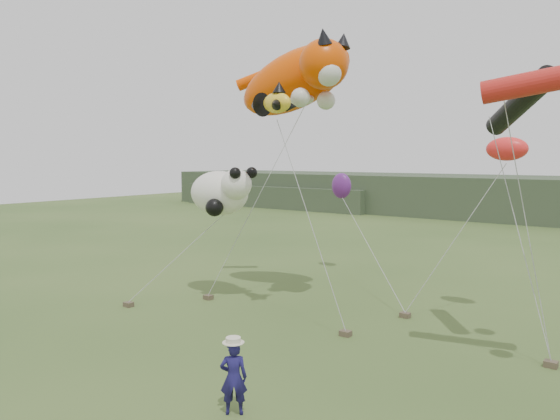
{
  "coord_description": "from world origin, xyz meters",
  "views": [
    {
      "loc": [
        9.33,
        -10.86,
        5.86
      ],
      "look_at": [
        -1.19,
        3.0,
        4.18
      ],
      "focal_mm": 35.0,
      "sensor_mm": 36.0,
      "label": 1
    }
  ],
  "objects": [
    {
      "name": "tube_kites",
      "position": [
        6.02,
        5.11,
        7.66
      ],
      "size": [
        4.27,
        4.22,
        1.81
      ],
      "color": "black",
      "rests_on": "ground"
    },
    {
      "name": "ground",
      "position": [
        0.0,
        0.0,
        0.0
      ],
      "size": [
        120.0,
        120.0,
        0.0
      ],
      "primitive_type": "plane",
      "color": "#385123",
      "rests_on": "ground"
    },
    {
      "name": "misc_kites",
      "position": [
        -0.41,
        11.36,
        5.32
      ],
      "size": [
        10.23,
        4.42,
        2.83
      ],
      "color": "red",
      "rests_on": "ground"
    },
    {
      "name": "sandbag_anchors",
      "position": [
        -1.3,
        4.93,
        0.09
      ],
      "size": [
        14.94,
        5.52,
        0.18
      ],
      "color": "brown",
      "rests_on": "ground"
    },
    {
      "name": "cat_kite",
      "position": [
        -3.44,
        7.32,
        9.03
      ],
      "size": [
        6.63,
        3.6,
        3.9
      ],
      "color": "#E24500",
      "rests_on": "ground"
    },
    {
      "name": "panda_kite",
      "position": [
        -6.19,
        5.59,
        4.43
      ],
      "size": [
        3.26,
        2.11,
        2.03
      ],
      "color": "white",
      "rests_on": "ground"
    },
    {
      "name": "fish_kite",
      "position": [
        -2.95,
        4.7,
        7.81
      ],
      "size": [
        2.34,
        1.55,
        1.17
      ],
      "color": "yellow",
      "rests_on": "ground"
    },
    {
      "name": "headland",
      "position": [
        -3.11,
        44.69,
        1.92
      ],
      "size": [
        90.0,
        13.0,
        4.0
      ],
      "color": "#2D3D28",
      "rests_on": "ground"
    },
    {
      "name": "festival_attendant",
      "position": [
        1.23,
        -1.94,
        0.86
      ],
      "size": [
        0.74,
        0.71,
        1.71
      ],
      "primitive_type": "imported",
      "rotation": [
        0.0,
        0.0,
        3.83
      ],
      "color": "#1A1550",
      "rests_on": "ground"
    }
  ]
}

